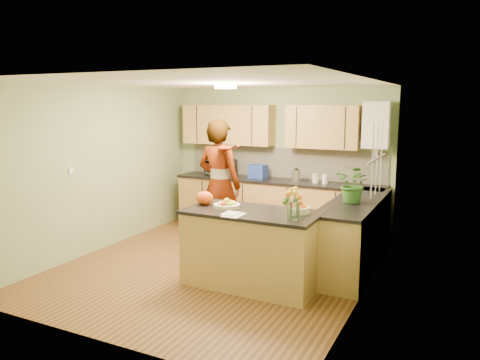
% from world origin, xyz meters
% --- Properties ---
extents(floor, '(4.50, 4.50, 0.00)m').
position_xyz_m(floor, '(0.00, 0.00, 0.00)').
color(floor, '#533217').
rests_on(floor, ground).
extents(ceiling, '(4.00, 4.50, 0.02)m').
position_xyz_m(ceiling, '(0.00, 0.00, 2.50)').
color(ceiling, white).
rests_on(ceiling, wall_back).
extents(wall_back, '(4.00, 0.02, 2.50)m').
position_xyz_m(wall_back, '(0.00, 2.25, 1.25)').
color(wall_back, '#8BA173').
rests_on(wall_back, floor).
extents(wall_front, '(4.00, 0.02, 2.50)m').
position_xyz_m(wall_front, '(0.00, -2.25, 1.25)').
color(wall_front, '#8BA173').
rests_on(wall_front, floor).
extents(wall_left, '(0.02, 4.50, 2.50)m').
position_xyz_m(wall_left, '(-2.00, 0.00, 1.25)').
color(wall_left, '#8BA173').
rests_on(wall_left, floor).
extents(wall_right, '(0.02, 4.50, 2.50)m').
position_xyz_m(wall_right, '(2.00, 0.00, 1.25)').
color(wall_right, '#8BA173').
rests_on(wall_right, floor).
extents(back_counter, '(3.64, 0.62, 0.94)m').
position_xyz_m(back_counter, '(0.10, 1.95, 0.47)').
color(back_counter, '#A37E41').
rests_on(back_counter, floor).
extents(right_counter, '(0.62, 2.24, 0.94)m').
position_xyz_m(right_counter, '(1.70, 0.85, 0.47)').
color(right_counter, '#A37E41').
rests_on(right_counter, floor).
extents(splashback, '(3.60, 0.02, 0.52)m').
position_xyz_m(splashback, '(0.10, 2.23, 1.20)').
color(splashback, beige).
rests_on(splashback, back_counter).
extents(upper_cabinets, '(3.20, 0.34, 0.70)m').
position_xyz_m(upper_cabinets, '(-0.18, 2.08, 1.85)').
color(upper_cabinets, '#A37E41').
rests_on(upper_cabinets, wall_back).
extents(boiler, '(0.40, 0.30, 0.86)m').
position_xyz_m(boiler, '(1.70, 2.09, 1.90)').
color(boiler, white).
rests_on(boiler, wall_back).
extents(window_right, '(0.01, 1.30, 1.05)m').
position_xyz_m(window_right, '(1.99, 0.60, 1.55)').
color(window_right, white).
rests_on(window_right, wall_right).
extents(light_switch, '(0.02, 0.09, 0.09)m').
position_xyz_m(light_switch, '(-1.99, -0.60, 1.30)').
color(light_switch, white).
rests_on(light_switch, wall_left).
extents(ceiling_lamp, '(0.30, 0.30, 0.07)m').
position_xyz_m(ceiling_lamp, '(0.00, 0.30, 2.46)').
color(ceiling_lamp, '#FFEABF').
rests_on(ceiling_lamp, ceiling).
extents(peninsula_island, '(1.65, 0.84, 0.94)m').
position_xyz_m(peninsula_island, '(0.71, -0.35, 0.47)').
color(peninsula_island, '#A37E41').
rests_on(peninsula_island, floor).
extents(fruit_dish, '(0.33, 0.33, 0.12)m').
position_xyz_m(fruit_dish, '(0.36, -0.35, 0.99)').
color(fruit_dish, beige).
rests_on(fruit_dish, peninsula_island).
extents(orange_bowl, '(0.25, 0.25, 0.15)m').
position_xyz_m(orange_bowl, '(1.26, -0.20, 1.01)').
color(orange_bowl, beige).
rests_on(orange_bowl, peninsula_island).
extents(flower_vase, '(0.25, 0.25, 0.45)m').
position_xyz_m(flower_vase, '(1.31, -0.53, 1.24)').
color(flower_vase, silver).
rests_on(flower_vase, peninsula_island).
extents(orange_bag, '(0.24, 0.20, 0.17)m').
position_xyz_m(orange_bag, '(0.01, -0.30, 1.03)').
color(orange_bag, '#F35614').
rests_on(orange_bag, peninsula_island).
extents(papers, '(0.21, 0.28, 0.01)m').
position_xyz_m(papers, '(0.61, -0.65, 0.95)').
color(papers, white).
rests_on(papers, peninsula_island).
extents(violinist, '(0.77, 0.55, 2.00)m').
position_xyz_m(violinist, '(-0.37, 0.77, 1.00)').
color(violinist, '#E7AD8D').
rests_on(violinist, floor).
extents(violin, '(0.64, 0.56, 0.16)m').
position_xyz_m(violin, '(-0.17, 0.55, 1.60)').
color(violin, '#591105').
rests_on(violin, violinist).
extents(microwave, '(0.51, 0.35, 0.28)m').
position_xyz_m(microwave, '(-1.01, 1.98, 1.08)').
color(microwave, white).
rests_on(microwave, back_counter).
extents(blue_box, '(0.31, 0.24, 0.23)m').
position_xyz_m(blue_box, '(-0.26, 1.97, 1.06)').
color(blue_box, '#213C98').
rests_on(blue_box, back_counter).
extents(kettle, '(0.14, 0.14, 0.27)m').
position_xyz_m(kettle, '(0.46, 1.92, 1.05)').
color(kettle, '#BBBBC0').
rests_on(kettle, back_counter).
extents(jar_cream, '(0.11, 0.11, 0.15)m').
position_xyz_m(jar_cream, '(0.79, 1.94, 1.02)').
color(jar_cream, beige).
rests_on(jar_cream, back_counter).
extents(jar_white, '(0.11, 0.11, 0.15)m').
position_xyz_m(jar_white, '(0.95, 1.94, 1.02)').
color(jar_white, white).
rests_on(jar_white, back_counter).
extents(potted_plant, '(0.57, 0.54, 0.50)m').
position_xyz_m(potted_plant, '(1.70, 0.66, 1.19)').
color(potted_plant, '#306923').
rests_on(potted_plant, right_counter).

